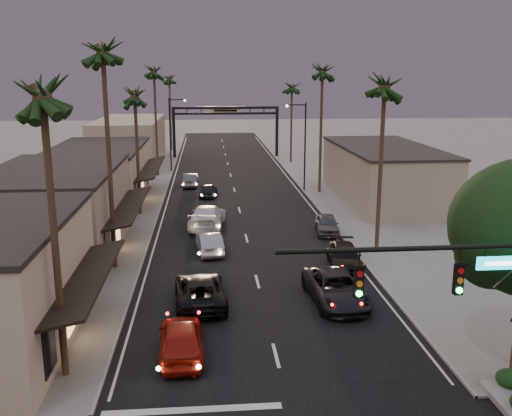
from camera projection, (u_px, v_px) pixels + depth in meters
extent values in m
plane|color=slate|center=(238.00, 203.00, 53.63)|extent=(200.00, 200.00, 0.00)
cube|color=black|center=(235.00, 192.00, 58.47)|extent=(14.00, 120.00, 0.02)
cube|color=slate|center=(148.00, 180.00, 64.45)|extent=(5.00, 92.00, 0.12)
cube|color=slate|center=(314.00, 178.00, 66.05)|extent=(5.00, 92.00, 0.12)
cube|color=gray|center=(56.00, 212.00, 38.32)|extent=(8.00, 14.00, 5.50)
cube|color=beige|center=(99.00, 175.00, 53.89)|extent=(8.00, 16.00, 5.00)
cube|color=gray|center=(130.00, 142.00, 76.08)|extent=(8.00, 20.00, 6.00)
cube|color=gray|center=(384.00, 174.00, 54.23)|extent=(8.00, 18.00, 5.00)
cylinder|color=black|center=(411.00, 249.00, 17.49)|extent=(8.40, 0.16, 0.16)
cube|color=black|center=(358.00, 282.00, 17.60)|extent=(0.28, 0.22, 1.00)
cube|color=black|center=(458.00, 279.00, 17.87)|extent=(0.28, 0.22, 1.00)
cube|color=#0B9BAC|center=(506.00, 263.00, 17.88)|extent=(1.90, 0.08, 0.42)
sphere|color=black|center=(491.00, 253.00, 22.24)|extent=(2.80, 2.80, 2.80)
cube|color=black|center=(174.00, 134.00, 81.29)|extent=(0.40, 0.40, 7.00)
cube|color=black|center=(277.00, 133.00, 82.53)|extent=(0.40, 0.40, 7.00)
cube|color=black|center=(226.00, 108.00, 81.08)|extent=(15.20, 0.35, 0.35)
cube|color=black|center=(226.00, 113.00, 81.27)|extent=(15.20, 0.30, 0.30)
cube|color=beige|center=(226.00, 111.00, 81.16)|extent=(4.20, 0.12, 1.00)
cylinder|color=black|center=(305.00, 148.00, 58.05)|extent=(0.16, 0.16, 9.00)
cylinder|color=black|center=(296.00, 105.00, 56.98)|extent=(2.00, 0.12, 0.12)
sphere|color=#FFD899|center=(287.00, 106.00, 56.92)|extent=(0.30, 0.30, 0.30)
cylinder|color=black|center=(170.00, 135.00, 69.44)|extent=(0.16, 0.16, 9.00)
cylinder|color=black|center=(177.00, 100.00, 68.53)|extent=(2.00, 0.12, 0.12)
sphere|color=#FFD899|center=(185.00, 100.00, 68.63)|extent=(0.30, 0.30, 0.30)
cylinder|color=#38281C|center=(55.00, 245.00, 21.58)|extent=(0.28, 0.28, 11.00)
sphere|color=black|center=(41.00, 80.00, 20.18)|extent=(3.20, 3.20, 3.20)
cylinder|color=#38281C|center=(109.00, 166.00, 33.96)|extent=(0.28, 0.28, 13.00)
sphere|color=black|center=(102.00, 42.00, 32.32)|extent=(3.20, 3.20, 3.20)
cylinder|color=#38281C|center=(138.00, 157.00, 47.87)|extent=(0.28, 0.28, 10.00)
sphere|color=black|center=(134.00, 89.00, 46.59)|extent=(3.20, 3.20, 3.20)
cylinder|color=#38281C|center=(156.00, 125.00, 66.07)|extent=(0.28, 0.28, 12.00)
sphere|color=black|center=(154.00, 67.00, 64.55)|extent=(3.20, 3.20, 3.20)
cylinder|color=#38281C|center=(380.00, 172.00, 37.58)|extent=(0.28, 0.28, 11.00)
sphere|color=black|center=(385.00, 77.00, 36.17)|extent=(3.20, 3.20, 3.20)
cylinder|color=#38281C|center=(321.00, 134.00, 56.85)|extent=(0.28, 0.28, 12.00)
sphere|color=black|center=(323.00, 66.00, 55.34)|extent=(3.20, 3.20, 3.20)
cylinder|color=#38281C|center=(291.00, 126.00, 76.47)|extent=(0.28, 0.28, 10.00)
sphere|color=black|center=(292.00, 83.00, 75.19)|extent=(3.20, 3.20, 3.20)
cylinder|color=#38281C|center=(170.00, 116.00, 88.51)|extent=(0.28, 0.28, 11.00)
sphere|color=black|center=(169.00, 75.00, 87.10)|extent=(3.20, 3.20, 3.20)
imported|color=#98160B|center=(181.00, 338.00, 24.38)|extent=(2.11, 4.78, 1.60)
imported|color=black|center=(200.00, 290.00, 29.85)|extent=(2.90, 5.69, 1.54)
imported|color=#97979C|center=(209.00, 243.00, 38.48)|extent=(1.99, 4.41, 1.40)
imported|color=silver|center=(207.00, 216.00, 44.78)|extent=(3.25, 6.43, 1.79)
imported|color=black|center=(208.00, 190.00, 56.02)|extent=(2.00, 4.05, 1.33)
imported|color=#4A4A4E|center=(190.00, 180.00, 61.18)|extent=(1.50, 4.29, 1.41)
imported|color=black|center=(336.00, 288.00, 30.07)|extent=(2.98, 5.87, 1.59)
imported|color=black|center=(344.00, 257.00, 35.57)|extent=(2.54, 5.03, 1.40)
imported|color=#424246|center=(327.00, 224.00, 43.30)|extent=(2.13, 4.31, 1.41)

